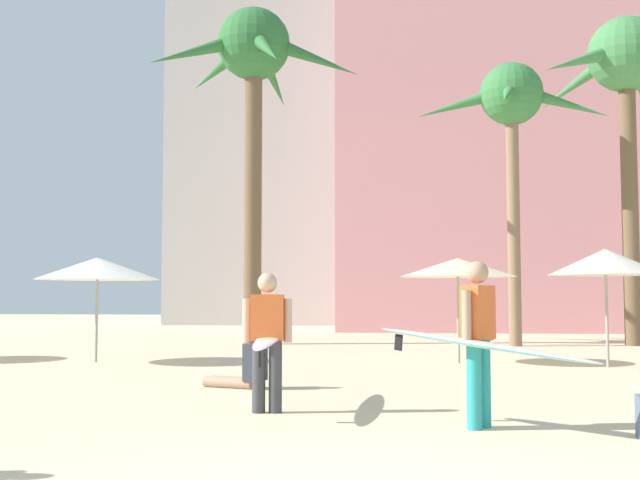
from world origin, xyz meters
TOP-DOWN VIEW (x-y plane):
  - hotel_pink at (8.36, 31.67)m, footprint 22.03×9.13m
  - hotel_tower_gray at (-5.86, 39.27)m, footprint 12.40×8.88m
  - palm_tree_far_left at (3.27, 18.79)m, footprint 5.60×5.55m
  - palm_tree_left at (-4.39, 18.93)m, footprint 6.20×6.32m
  - palm_tree_center at (6.68, 19.33)m, footprint 5.88×5.81m
  - cafe_umbrella_0 at (4.18, 11.64)m, footprint 2.28×2.28m
  - cafe_umbrella_1 at (1.30, 12.37)m, footprint 2.47×2.47m
  - cafe_umbrella_2 at (-6.39, 11.76)m, footprint 2.65×2.65m
  - person_near_left at (-2.22, 7.17)m, footprint 1.02×0.67m
  - person_mid_right at (-1.43, 4.65)m, footprint 0.61×2.95m
  - person_far_right at (1.01, 3.48)m, footprint 2.30×1.88m

SIDE VIEW (x-z plane):
  - person_near_left at x=-2.22m, z-range -0.14..0.79m
  - person_mid_right at x=-1.43m, z-range 0.07..1.75m
  - person_far_right at x=1.01m, z-range 0.06..1.83m
  - cafe_umbrella_2 at x=-6.39m, z-range 0.88..3.12m
  - cafe_umbrella_1 at x=1.30m, z-range 0.91..3.13m
  - cafe_umbrella_0 at x=4.18m, z-range 0.91..3.27m
  - palm_tree_far_left at x=3.27m, z-range 2.71..10.93m
  - palm_tree_center at x=6.68m, z-range 3.08..12.71m
  - palm_tree_left at x=-4.39m, z-range 3.19..13.38m
  - hotel_pink at x=8.36m, z-range 0.00..19.36m
  - hotel_tower_gray at x=-5.86m, z-range 0.00..29.58m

